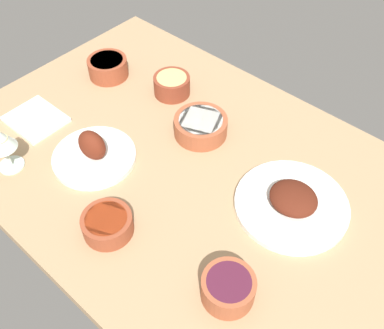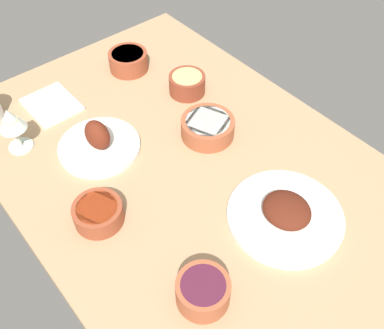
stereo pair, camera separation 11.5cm
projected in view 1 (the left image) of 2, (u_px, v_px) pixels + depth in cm
name	position (u px, v px, depth cm)	size (l,w,h in cm)	color
dining_table	(192.00, 174.00, 121.11)	(140.00, 90.00, 4.00)	tan
plate_center_main	(292.00, 203.00, 109.84)	(28.96, 28.96, 6.43)	white
plate_near_viewer	(94.00, 153.00, 120.32)	(23.20, 23.20, 9.84)	white
bowl_onions	(228.00, 288.00, 93.00)	(11.78, 11.78, 6.37)	#A35133
bowl_pasta	(172.00, 85.00, 138.67)	(11.56, 11.56, 6.27)	brown
bowl_potatoes	(108.00, 67.00, 144.81)	(13.01, 13.01, 6.35)	brown
bowl_cream	(201.00, 126.00, 126.60)	(15.55, 15.55, 5.65)	#A35133
bowl_sauce	(107.00, 224.00, 104.43)	(12.30, 12.30, 5.25)	brown
wine_glass	(0.00, 141.00, 113.01)	(7.60, 7.60, 14.00)	silver
folded_napkin	(36.00, 119.00, 132.09)	(16.58, 13.91, 1.20)	white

